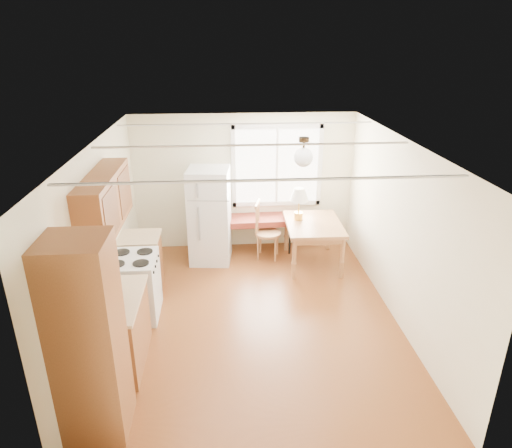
{
  "coord_description": "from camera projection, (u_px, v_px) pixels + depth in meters",
  "views": [
    {
      "loc": [
        -0.38,
        -5.53,
        3.7
      ],
      "look_at": [
        0.09,
        0.7,
        1.15
      ],
      "focal_mm": 32.0,
      "sensor_mm": 36.0,
      "label": 1
    }
  ],
  "objects": [
    {
      "name": "dining_table",
      "position": [
        313.0,
        228.0,
        7.84
      ],
      "size": [
        0.96,
        1.26,
        0.78
      ],
      "rotation": [
        0.0,
        0.0,
        -0.02
      ],
      "color": "#956139",
      "rests_on": "ground"
    },
    {
      "name": "chair",
      "position": [
        262.0,
        227.0,
        8.1
      ],
      "size": [
        0.49,
        0.48,
        1.04
      ],
      "rotation": [
        0.0,
        0.0,
        -0.23
      ],
      "color": "#956139",
      "rests_on": "ground"
    },
    {
      "name": "coffee_maker",
      "position": [
        107.0,
        296.0,
        5.1
      ],
      "size": [
        0.23,
        0.27,
        0.36
      ],
      "rotation": [
        0.0,
        0.0,
        -0.27
      ],
      "color": "black",
      "rests_on": "kitchen_run"
    },
    {
      "name": "kettle",
      "position": [
        102.0,
        297.0,
        5.14
      ],
      "size": [
        0.12,
        0.12,
        0.23
      ],
      "color": "#B71B0D",
      "rests_on": "kitchen_run"
    },
    {
      "name": "table_lamp",
      "position": [
        299.0,
        197.0,
        7.78
      ],
      "size": [
        0.33,
        0.33,
        0.57
      ],
      "rotation": [
        0.0,
        0.0,
        0.1
      ],
      "color": "gold",
      "rests_on": "dining_table"
    },
    {
      "name": "refrigerator",
      "position": [
        210.0,
        216.0,
        7.92
      ],
      "size": [
        0.76,
        0.76,
        1.68
      ],
      "rotation": [
        0.0,
        0.0,
        -0.1
      ],
      "color": "silver",
      "rests_on": "ground"
    },
    {
      "name": "kitchen_run",
      "position": [
        116.0,
        293.0,
        5.51
      ],
      "size": [
        0.65,
        3.4,
        2.2
      ],
      "color": "brown",
      "rests_on": "ground"
    },
    {
      "name": "bench",
      "position": [
        256.0,
        221.0,
        8.37
      ],
      "size": [
        1.45,
        0.58,
        0.66
      ],
      "rotation": [
        0.0,
        0.0,
        0.03
      ],
      "color": "maroon",
      "rests_on": "ground"
    },
    {
      "name": "pendant_light",
      "position": [
        303.0,
        156.0,
        6.11
      ],
      "size": [
        0.26,
        0.26,
        0.4
      ],
      "color": "#322416",
      "rests_on": "room_shell"
    },
    {
      "name": "window_unit",
      "position": [
        277.0,
        166.0,
        8.27
      ],
      "size": [
        1.64,
        0.05,
        1.51
      ],
      "color": "white",
      "rests_on": "room_shell"
    },
    {
      "name": "room_shell",
      "position": [
        254.0,
        237.0,
        6.06
      ],
      "size": [
        4.6,
        5.6,
        2.62
      ],
      "color": "#5B2B12",
      "rests_on": "ground"
    }
  ]
}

